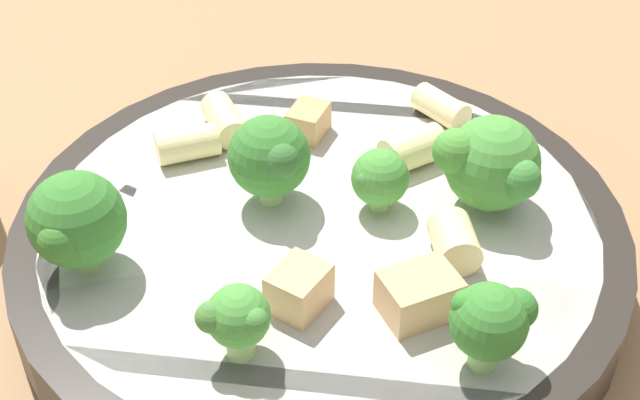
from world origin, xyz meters
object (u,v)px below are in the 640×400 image
broccoli_floret_0 (267,162)px  chicken_chunk_2 (299,289)px  pasta_bowl (320,241)px  rigatoni_0 (413,149)px  broccoli_floret_4 (74,220)px  rigatoni_2 (188,144)px  chicken_chunk_1 (419,295)px  broccoli_floret_3 (380,177)px  rigatoni_4 (441,107)px  broccoli_floret_1 (491,163)px  broccoli_floret_5 (236,318)px  rigatoni_3 (225,120)px  broccoli_floret_2 (491,320)px  chicken_chunk_0 (308,122)px  rigatoni_1 (454,242)px

broccoli_floret_0 → chicken_chunk_2: 0.06m
pasta_bowl → rigatoni_0: bearing=72.9°
broccoli_floret_4 → rigatoni_2: (-0.01, 0.08, -0.02)m
rigatoni_2 → chicken_chunk_1: size_ratio=1.02×
broccoli_floret_3 → broccoli_floret_0: bearing=-150.6°
broccoli_floret_4 → pasta_bowl: bearing=47.9°
pasta_bowl → chicken_chunk_2: bearing=-68.5°
rigatoni_4 → chicken_chunk_1: (0.05, -0.12, 0.00)m
broccoli_floret_1 → broccoli_floret_5: (-0.04, -0.12, -0.00)m
chicken_chunk_1 → rigatoni_3: bearing=155.1°
broccoli_floret_2 → chicken_chunk_0: size_ratio=1.74×
chicken_chunk_0 → chicken_chunk_2: bearing=-60.9°
pasta_bowl → rigatoni_3: size_ratio=8.58×
pasta_bowl → rigatoni_1: (0.06, 0.01, 0.02)m
pasta_bowl → broccoli_floret_1: broccoli_floret_1 is taller
rigatoni_4 → broccoli_floret_3: bearing=-86.0°
broccoli_floret_2 → broccoli_floret_5: size_ratio=1.17×
pasta_bowl → chicken_chunk_1: bearing=-25.5°
rigatoni_0 → rigatoni_2: bearing=-152.8°
broccoli_floret_0 → rigatoni_2: 0.05m
broccoli_floret_0 → chicken_chunk_0: bearing=103.4°
pasta_bowl → chicken_chunk_2: chicken_chunk_2 is taller
broccoli_floret_4 → broccoli_floret_5: 0.08m
broccoli_floret_3 → rigatoni_3: 0.09m
broccoli_floret_0 → rigatoni_0: broccoli_floret_0 is taller
broccoli_floret_0 → broccoli_floret_1: 0.09m
broccoli_floret_1 → broccoli_floret_5: bearing=-109.9°
chicken_chunk_0 → broccoli_floret_3: bearing=-30.7°
broccoli_floret_2 → broccoli_floret_3: size_ratio=1.22×
broccoli_floret_0 → broccoli_floret_5: bearing=-64.7°
broccoli_floret_1 → rigatoni_0: bearing=163.5°
pasta_bowl → chicken_chunk_0: (-0.04, 0.05, 0.02)m
pasta_bowl → broccoli_floret_3: 0.04m
broccoli_floret_1 → rigatoni_1: size_ratio=1.99×
rigatoni_0 → rigatoni_1: bearing=-49.5°
broccoli_floret_0 → rigatoni_3: broccoli_floret_0 is taller
rigatoni_3 → rigatoni_0: bearing=14.1°
rigatoni_3 → rigatoni_4: 0.10m
broccoli_floret_0 → rigatoni_2: size_ratio=1.46×
broccoli_floret_4 → rigatoni_2: size_ratio=1.55×
broccoli_floret_0 → rigatoni_4: bearing=70.2°
broccoli_floret_1 → broccoli_floret_4: same height
broccoli_floret_2 → chicken_chunk_2: bearing=-172.7°
rigatoni_0 → chicken_chunk_2: bearing=-88.8°
rigatoni_4 → chicken_chunk_0: (-0.05, -0.04, 0.00)m
broccoli_floret_2 → chicken_chunk_2: broccoli_floret_2 is taller
pasta_bowl → rigatoni_1: bearing=5.4°
broccoli_floret_4 → broccoli_floret_3: bearing=47.7°
rigatoni_2 → chicken_chunk_1: (0.13, -0.03, 0.00)m
broccoli_floret_3 → chicken_chunk_0: broccoli_floret_3 is taller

